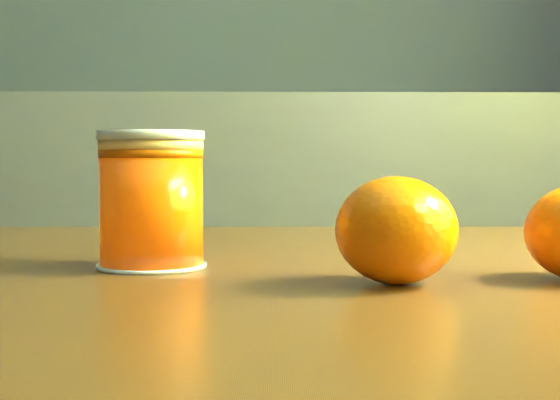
{
  "coord_description": "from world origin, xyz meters",
  "views": [
    {
      "loc": [
        0.81,
        -0.33,
        0.77
      ],
      "look_at": [
        0.82,
        0.2,
        0.75
      ],
      "focal_mm": 50.0,
      "sensor_mm": 36.0,
      "label": 1
    }
  ],
  "objects": [
    {
      "name": "orange_front",
      "position": [
        0.89,
        0.12,
        0.73
      ],
      "size": [
        0.09,
        0.09,
        0.06
      ],
      "primitive_type": "ellipsoid",
      "rotation": [
        0.0,
        0.0,
        -0.24
      ],
      "color": "#FF6D05",
      "rests_on": "table"
    },
    {
      "name": "juice_glass",
      "position": [
        0.74,
        0.19,
        0.75
      ],
      "size": [
        0.07,
        0.07,
        0.09
      ],
      "rotation": [
        0.0,
        0.0,
        0.16
      ],
      "color": "#FF5205",
      "rests_on": "table"
    }
  ]
}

